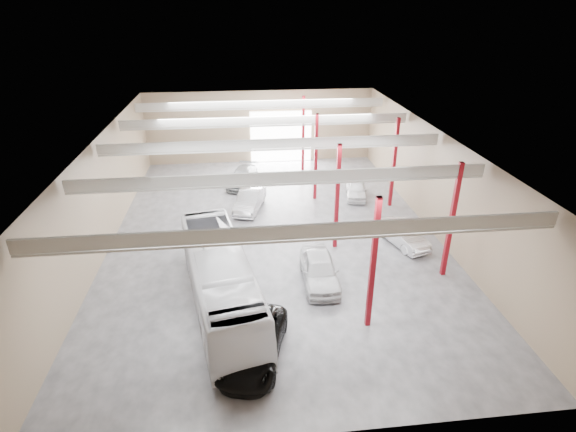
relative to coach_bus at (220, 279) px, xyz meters
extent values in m
cube|color=#46454A|center=(3.50, 7.55, -1.67)|extent=(22.00, 32.00, 0.01)
cube|color=#BABBB5|center=(3.50, 7.55, 5.33)|extent=(22.00, 32.00, 0.12)
cube|color=#79624C|center=(3.50, 23.55, 1.83)|extent=(22.00, 0.12, 7.00)
cube|color=#79624C|center=(3.50, -8.45, 1.83)|extent=(22.00, 0.12, 7.00)
cube|color=#79624C|center=(-7.50, 7.55, 1.83)|extent=(0.12, 32.00, 7.00)
cube|color=#79624C|center=(14.50, 7.55, 1.83)|extent=(0.12, 32.00, 7.00)
cube|color=white|center=(5.50, 23.40, 0.83)|extent=(6.00, 0.20, 5.00)
cube|color=maroon|center=(7.30, -2.45, 1.83)|extent=(0.25, 0.25, 7.00)
cube|color=maroon|center=(7.30, 5.55, 1.83)|extent=(0.25, 0.25, 7.00)
cube|color=maroon|center=(7.30, 13.55, 1.83)|extent=(0.25, 0.25, 7.00)
cube|color=maroon|center=(7.30, 20.55, 1.83)|extent=(0.25, 0.25, 7.00)
cube|color=maroon|center=(13.00, 1.55, 1.83)|extent=(0.25, 0.25, 7.00)
cube|color=maroon|center=(13.00, 11.55, 1.83)|extent=(0.25, 0.25, 7.00)
cube|color=beige|center=(3.50, -4.45, 4.88)|extent=(21.60, 0.15, 0.60)
cube|color=beige|center=(3.50, -4.45, 4.48)|extent=(21.60, 0.10, 0.10)
cube|color=beige|center=(3.50, 1.55, 4.88)|extent=(21.60, 0.15, 0.60)
cube|color=beige|center=(3.50, 1.55, 4.48)|extent=(21.60, 0.10, 0.10)
cube|color=beige|center=(3.50, 7.55, 4.88)|extent=(21.60, 0.15, 0.60)
cube|color=beige|center=(3.50, 7.55, 4.48)|extent=(21.60, 0.10, 0.10)
cube|color=beige|center=(3.50, 13.55, 4.88)|extent=(21.60, 0.15, 0.60)
cube|color=beige|center=(3.50, 13.55, 4.48)|extent=(21.60, 0.10, 0.10)
cube|color=beige|center=(3.50, 19.55, 4.88)|extent=(21.60, 0.15, 0.60)
cube|color=beige|center=(3.50, 19.55, 4.48)|extent=(21.60, 0.10, 0.10)
imported|color=white|center=(0.00, 0.00, 0.00)|extent=(4.98, 12.28, 3.33)
imported|color=black|center=(1.50, -4.11, -0.90)|extent=(3.82, 5.95, 1.53)
imported|color=silver|center=(5.55, 1.55, -0.83)|extent=(2.10, 4.95, 1.67)
imported|color=#B4B3B8|center=(1.94, 12.05, -0.89)|extent=(2.89, 4.99, 1.55)
imported|color=gray|center=(1.50, 17.27, -0.95)|extent=(3.25, 5.29, 1.43)
imported|color=silver|center=(11.80, 5.37, -0.96)|extent=(2.74, 4.56, 1.42)
imported|color=white|center=(10.74, 13.50, -0.99)|extent=(2.36, 4.20, 1.35)
camera|label=1|loc=(1.31, -19.87, 13.08)|focal=28.00mm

